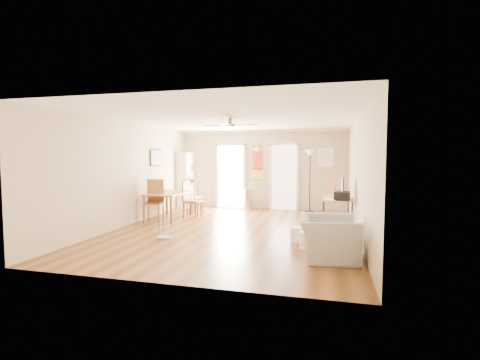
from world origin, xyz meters
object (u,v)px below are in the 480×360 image
(bookshelf, at_px, (187,180))
(wastebasket_b, at_px, (307,240))
(dining_chair_right_a, at_px, (195,200))
(dining_table, at_px, (169,206))
(dining_chair_right_b, at_px, (192,199))
(torchiere_lamp, at_px, (310,181))
(dining_chair_far, at_px, (192,195))
(printer, at_px, (342,196))
(computer_desk, at_px, (337,213))
(wastebasket_a, at_px, (297,235))
(trash_can, at_px, (248,200))
(armchair, at_px, (329,238))
(dining_chair_near, at_px, (153,201))

(bookshelf, height_order, wastebasket_b, bookshelf)
(dining_chair_right_a, distance_m, wastebasket_b, 4.38)
(dining_table, height_order, dining_chair_right_b, dining_chair_right_b)
(torchiere_lamp, bearing_deg, dining_chair_far, -166.61)
(dining_chair_far, height_order, torchiere_lamp, torchiere_lamp)
(printer, distance_m, wastebasket_b, 1.87)
(computer_desk, xyz_separation_m, printer, (0.10, -0.51, 0.47))
(printer, bearing_deg, dining_chair_far, 165.12)
(computer_desk, xyz_separation_m, wastebasket_a, (-0.82, -1.65, -0.22))
(trash_can, height_order, torchiere_lamp, torchiere_lamp)
(dining_chair_far, relative_size, trash_can, 1.57)
(dining_table, height_order, dining_chair_right_a, dining_chair_right_a)
(dining_chair_right_b, relative_size, armchair, 0.95)
(dining_table, distance_m, computer_desk, 4.50)
(printer, bearing_deg, armchair, -89.55)
(printer, xyz_separation_m, wastebasket_a, (-0.92, -1.15, -0.69))
(dining_chair_right_a, xyz_separation_m, wastebasket_a, (3.13, -2.34, -0.32))
(dining_chair_near, xyz_separation_m, armchair, (4.49, -2.21, -0.20))
(dining_table, distance_m, printer, 4.66)
(dining_chair_far, height_order, printer, dining_chair_far)
(bookshelf, height_order, armchair, bookshelf)
(bookshelf, relative_size, wastebasket_a, 6.09)
(trash_can, distance_m, computer_desk, 3.52)
(dining_chair_far, distance_m, printer, 4.83)
(dining_chair_right_a, height_order, printer, dining_chair_right_a)
(dining_chair_right_b, bearing_deg, wastebasket_a, -121.54)
(trash_can, relative_size, wastebasket_b, 2.04)
(dining_chair_right_a, bearing_deg, dining_chair_far, 33.74)
(dining_chair_right_b, xyz_separation_m, torchiere_lamp, (3.20, 1.78, 0.45))
(dining_chair_right_b, distance_m, wastebasket_a, 3.80)
(dining_chair_near, bearing_deg, dining_chair_right_a, 45.55)
(trash_can, height_order, printer, printer)
(bookshelf, xyz_separation_m, dining_chair_far, (0.57, -0.89, -0.42))
(dining_table, distance_m, wastebasket_b, 4.50)
(dining_table, bearing_deg, dining_chair_right_a, 46.79)
(dining_table, xyz_separation_m, computer_desk, (4.50, -0.10, 0.00))
(trash_can, bearing_deg, dining_chair_right_b, -124.89)
(wastebasket_b, bearing_deg, wastebasket_a, 117.48)
(dining_chair_far, bearing_deg, dining_chair_right_b, 121.11)
(dining_chair_near, bearing_deg, dining_chair_right_b, 39.63)
(computer_desk, bearing_deg, dining_chair_near, -174.90)
(printer, bearing_deg, bookshelf, 159.18)
(dining_chair_right_a, xyz_separation_m, dining_chair_right_b, (0.00, -0.22, 0.05))
(dining_chair_right_b, bearing_deg, torchiere_lamp, -58.19)
(dining_chair_right_b, height_order, trash_can, dining_chair_right_b)
(dining_table, bearing_deg, computer_desk, -1.33)
(dining_table, bearing_deg, bookshelf, 100.17)
(dining_table, bearing_deg, trash_can, 50.19)
(dining_table, relative_size, dining_chair_near, 1.33)
(bookshelf, height_order, wastebasket_a, bookshelf)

